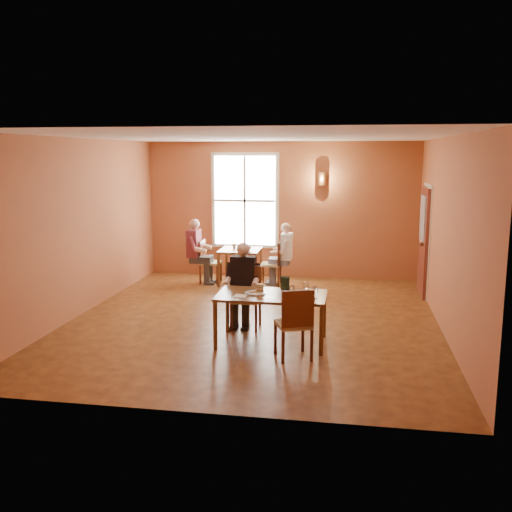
% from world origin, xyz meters
% --- Properties ---
extents(ground, '(6.00, 7.00, 0.01)m').
position_xyz_m(ground, '(0.00, 0.00, 0.00)').
color(ground, brown).
rests_on(ground, ground).
extents(wall_back, '(6.00, 0.04, 3.00)m').
position_xyz_m(wall_back, '(0.00, 3.50, 1.50)').
color(wall_back, brown).
rests_on(wall_back, ground).
extents(wall_front, '(6.00, 0.04, 3.00)m').
position_xyz_m(wall_front, '(0.00, -3.50, 1.50)').
color(wall_front, brown).
rests_on(wall_front, ground).
extents(wall_left, '(0.04, 7.00, 3.00)m').
position_xyz_m(wall_left, '(-3.00, 0.00, 1.50)').
color(wall_left, brown).
rests_on(wall_left, ground).
extents(wall_right, '(0.04, 7.00, 3.00)m').
position_xyz_m(wall_right, '(3.00, 0.00, 1.50)').
color(wall_right, brown).
rests_on(wall_right, ground).
extents(ceiling, '(6.00, 7.00, 0.04)m').
position_xyz_m(ceiling, '(0.00, 0.00, 3.00)').
color(ceiling, white).
rests_on(ceiling, wall_back).
extents(window, '(1.36, 0.10, 1.96)m').
position_xyz_m(window, '(-0.80, 3.45, 1.70)').
color(window, white).
rests_on(window, wall_back).
extents(door, '(0.12, 1.04, 2.10)m').
position_xyz_m(door, '(2.94, 2.30, 1.05)').
color(door, maroon).
rests_on(door, ground).
extents(wall_sconce, '(0.16, 0.16, 0.28)m').
position_xyz_m(wall_sconce, '(0.90, 3.40, 2.20)').
color(wall_sconce, brown).
rests_on(wall_sconce, wall_back).
extents(main_table, '(1.57, 0.88, 0.74)m').
position_xyz_m(main_table, '(0.45, -1.11, 0.37)').
color(main_table, brown).
rests_on(main_table, ground).
extents(chair_diner_main, '(0.43, 0.43, 0.98)m').
position_xyz_m(chair_diner_main, '(-0.05, -0.46, 0.49)').
color(chair_diner_main, brown).
rests_on(chair_diner_main, ground).
extents(diner_main, '(0.52, 0.52, 1.29)m').
position_xyz_m(diner_main, '(-0.05, -0.49, 0.65)').
color(diner_main, '#362518').
rests_on(diner_main, ground).
extents(chair_empty, '(0.57, 0.57, 0.99)m').
position_xyz_m(chair_empty, '(0.82, -1.66, 0.49)').
color(chair_empty, brown).
rests_on(chair_empty, ground).
extents(plate_food, '(0.34, 0.34, 0.04)m').
position_xyz_m(plate_food, '(0.21, -1.12, 0.75)').
color(plate_food, white).
rests_on(plate_food, main_table).
extents(sandwich, '(0.10, 0.10, 0.12)m').
position_xyz_m(sandwich, '(0.28, -1.08, 0.79)').
color(sandwich, tan).
rests_on(sandwich, main_table).
extents(goblet_a, '(0.09, 0.09, 0.20)m').
position_xyz_m(goblet_a, '(0.93, -1.04, 0.84)').
color(goblet_a, white).
rests_on(goblet_a, main_table).
extents(goblet_b, '(0.08, 0.08, 0.19)m').
position_xyz_m(goblet_b, '(1.08, -1.26, 0.83)').
color(goblet_b, white).
rests_on(goblet_b, main_table).
extents(goblet_c, '(0.09, 0.09, 0.18)m').
position_xyz_m(goblet_c, '(0.76, -1.25, 0.83)').
color(goblet_c, white).
rests_on(goblet_c, main_table).
extents(menu_stand, '(0.14, 0.09, 0.21)m').
position_xyz_m(menu_stand, '(0.61, -0.83, 0.84)').
color(menu_stand, '#1D3021').
rests_on(menu_stand, main_table).
extents(knife, '(0.21, 0.02, 0.00)m').
position_xyz_m(knife, '(0.42, -1.34, 0.74)').
color(knife, silver).
rests_on(knife, main_table).
extents(napkin, '(0.20, 0.20, 0.01)m').
position_xyz_m(napkin, '(0.03, -1.29, 0.74)').
color(napkin, white).
rests_on(napkin, main_table).
extents(sunglasses, '(0.14, 0.12, 0.02)m').
position_xyz_m(sunglasses, '(0.99, -1.41, 0.74)').
color(sunglasses, black).
rests_on(sunglasses, main_table).
extents(second_table, '(0.84, 0.84, 0.74)m').
position_xyz_m(second_table, '(-0.74, 2.60, 0.37)').
color(second_table, brown).
rests_on(second_table, ground).
extents(chair_diner_white, '(0.41, 0.41, 0.92)m').
position_xyz_m(chair_diner_white, '(-0.09, 2.60, 0.46)').
color(chair_diner_white, brown).
rests_on(chair_diner_white, ground).
extents(diner_white, '(0.51, 0.51, 1.27)m').
position_xyz_m(diner_white, '(-0.06, 2.60, 0.63)').
color(diner_white, silver).
rests_on(diner_white, ground).
extents(chair_diner_maroon, '(0.41, 0.41, 0.92)m').
position_xyz_m(chair_diner_maroon, '(-1.39, 2.60, 0.46)').
color(chair_diner_maroon, '#41260D').
rests_on(chair_diner_maroon, ground).
extents(diner_maroon, '(0.53, 0.53, 1.34)m').
position_xyz_m(diner_maroon, '(-1.42, 2.60, 0.67)').
color(diner_maroon, maroon).
rests_on(diner_maroon, ground).
extents(cup_a, '(0.14, 0.14, 0.10)m').
position_xyz_m(cup_a, '(-0.56, 2.53, 0.79)').
color(cup_a, white).
rests_on(cup_a, second_table).
extents(cup_b, '(0.10, 0.10, 0.09)m').
position_xyz_m(cup_b, '(-0.90, 2.74, 0.79)').
color(cup_b, silver).
rests_on(cup_b, second_table).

